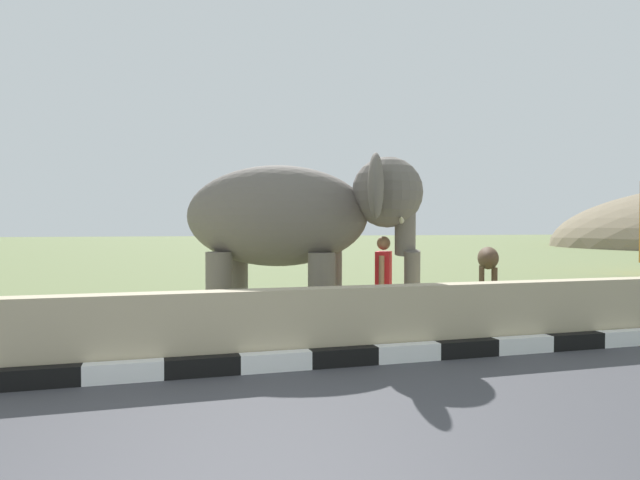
{
  "coord_description": "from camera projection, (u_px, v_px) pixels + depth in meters",
  "views": [
    {
      "loc": [
        -0.44,
        -3.07,
        1.81
      ],
      "look_at": [
        2.12,
        5.73,
        1.6
      ],
      "focal_mm": 31.85,
      "sensor_mm": 36.0,
      "label": 1
    }
  ],
  "objects": [
    {
      "name": "barrier_parapet",
      "position": [
        344.0,
        324.0,
        7.66
      ],
      "size": [
        28.0,
        0.36,
        1.0
      ],
      "primitive_type": "cube",
      "color": "tan",
      "rests_on": "ground_plane"
    },
    {
      "name": "elephant",
      "position": [
        297.0,
        219.0,
        9.51
      ],
      "size": [
        4.02,
        3.28,
        2.96
      ],
      "color": "#655D56",
      "rests_on": "ground_plane"
    },
    {
      "name": "cow_near",
      "position": [
        488.0,
        259.0,
        16.68
      ],
      "size": [
        1.31,
        1.84,
        1.23
      ],
      "color": "#473323",
      "rests_on": "ground_plane"
    },
    {
      "name": "person_handler",
      "position": [
        383.0,
        280.0,
        9.53
      ],
      "size": [
        0.41,
        0.62,
        1.66
      ],
      "color": "navy",
      "rests_on": "ground_plane"
    },
    {
      "name": "striped_curb",
      "position": [
        164.0,
        370.0,
        6.72
      ],
      "size": [
        16.2,
        0.2,
        0.24
      ],
      "color": "white",
      "rests_on": "ground_plane"
    }
  ]
}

